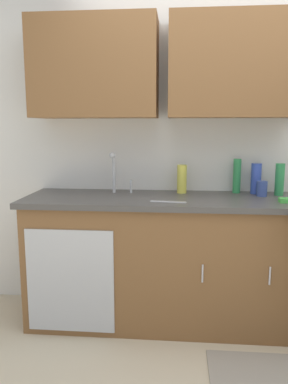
{
  "coord_description": "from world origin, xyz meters",
  "views": [
    {
      "loc": [
        -0.43,
        -1.99,
        1.44
      ],
      "look_at": [
        -0.66,
        0.55,
        1.0
      ],
      "focal_mm": 35.77,
      "sensor_mm": 36.0,
      "label": 1
    }
  ],
  "objects_px": {
    "cup_by_sink": "(262,189)",
    "sponge": "(288,200)",
    "bottle_water_tall": "(280,179)",
    "sink": "(116,198)",
    "bottle_water_short": "(237,176)",
    "bottle_dish_liquid": "(256,179)",
    "bottle_soap": "(182,179)",
    "knife_on_counter": "(168,202)"
  },
  "relations": [
    {
      "from": "bottle_soap",
      "to": "cup_by_sink",
      "type": "bearing_deg",
      "value": -8.15
    },
    {
      "from": "bottle_water_tall",
      "to": "knife_on_counter",
      "type": "distance_m",
      "value": 0.88
    },
    {
      "from": "cup_by_sink",
      "to": "knife_on_counter",
      "type": "relative_size",
      "value": 0.46
    },
    {
      "from": "bottle_water_short",
      "to": "bottle_dish_liquid",
      "type": "xyz_separation_m",
      "value": [
        0.14,
        -0.02,
        -0.02
      ]
    },
    {
      "from": "sink",
      "to": "bottle_dish_liquid",
      "type": "xyz_separation_m",
      "value": [
        1.03,
        0.19,
        0.13
      ]
    },
    {
      "from": "sink",
      "to": "bottle_soap",
      "type": "distance_m",
      "value": 0.52
    },
    {
      "from": "bottle_water_short",
      "to": "bottle_dish_liquid",
      "type": "bearing_deg",
      "value": -10.29
    },
    {
      "from": "bottle_water_short",
      "to": "sponge",
      "type": "relative_size",
      "value": 2.35
    },
    {
      "from": "bottle_dish_liquid",
      "to": "cup_by_sink",
      "type": "xyz_separation_m",
      "value": [
        0.02,
        -0.1,
        -0.06
      ]
    },
    {
      "from": "bottle_dish_liquid",
      "to": "bottle_soap",
      "type": "relative_size",
      "value": 1.07
    },
    {
      "from": "bottle_soap",
      "to": "bottle_dish_liquid",
      "type": "bearing_deg",
      "value": 1.95
    },
    {
      "from": "sink",
      "to": "sponge",
      "type": "height_order",
      "value": "sink"
    },
    {
      "from": "knife_on_counter",
      "to": "bottle_water_short",
      "type": "bearing_deg",
      "value": 45.21
    },
    {
      "from": "bottle_water_short",
      "to": "knife_on_counter",
      "type": "height_order",
      "value": "bottle_water_short"
    },
    {
      "from": "bottle_dish_liquid",
      "to": "sink",
      "type": "bearing_deg",
      "value": -169.37
    },
    {
      "from": "sponge",
      "to": "knife_on_counter",
      "type": "bearing_deg",
      "value": -175.76
    },
    {
      "from": "sink",
      "to": "bottle_soap",
      "type": "bearing_deg",
      "value": 20.11
    },
    {
      "from": "bottle_water_short",
      "to": "sponge",
      "type": "height_order",
      "value": "bottle_water_short"
    },
    {
      "from": "bottle_water_tall",
      "to": "bottle_soap",
      "type": "distance_m",
      "value": 0.71
    },
    {
      "from": "bottle_water_tall",
      "to": "sink",
      "type": "bearing_deg",
      "value": -173.24
    },
    {
      "from": "cup_by_sink",
      "to": "sponge",
      "type": "distance_m",
      "value": 0.26
    },
    {
      "from": "bottle_water_tall",
      "to": "bottle_water_short",
      "type": "xyz_separation_m",
      "value": [
        -0.3,
        0.08,
        0.01
      ]
    },
    {
      "from": "bottle_water_tall",
      "to": "bottle_dish_liquid",
      "type": "distance_m",
      "value": 0.17
    },
    {
      "from": "bottle_water_tall",
      "to": "sponge",
      "type": "relative_size",
      "value": 2.13
    },
    {
      "from": "bottle_dish_liquid",
      "to": "cup_by_sink",
      "type": "relative_size",
      "value": 2.09
    },
    {
      "from": "bottle_dish_liquid",
      "to": "bottle_water_tall",
      "type": "bearing_deg",
      "value": -18.25
    },
    {
      "from": "bottle_water_tall",
      "to": "bottle_water_short",
      "type": "relative_size",
      "value": 0.9
    },
    {
      "from": "bottle_dish_liquid",
      "to": "cup_by_sink",
      "type": "height_order",
      "value": "bottle_dish_liquid"
    },
    {
      "from": "bottle_water_tall",
      "to": "bottle_water_short",
      "type": "distance_m",
      "value": 0.31
    },
    {
      "from": "bottle_water_tall",
      "to": "sponge",
      "type": "distance_m",
      "value": 0.3
    },
    {
      "from": "bottle_water_short",
      "to": "sponge",
      "type": "xyz_separation_m",
      "value": [
        0.29,
        -0.35,
        -0.11
      ]
    },
    {
      "from": "cup_by_sink",
      "to": "sponge",
      "type": "relative_size",
      "value": 0.99
    },
    {
      "from": "sponge",
      "to": "bottle_soap",
      "type": "bearing_deg",
      "value": 156.1
    },
    {
      "from": "sink",
      "to": "bottle_dish_liquid",
      "type": "height_order",
      "value": "sink"
    },
    {
      "from": "bottle_water_short",
      "to": "bottle_soap",
      "type": "relative_size",
      "value": 1.21
    },
    {
      "from": "cup_by_sink",
      "to": "knife_on_counter",
      "type": "distance_m",
      "value": 0.73
    },
    {
      "from": "sink",
      "to": "sponge",
      "type": "distance_m",
      "value": 1.18
    },
    {
      "from": "sink",
      "to": "bottle_soap",
      "type": "relative_size",
      "value": 2.34
    },
    {
      "from": "bottle_soap",
      "to": "sponge",
      "type": "xyz_separation_m",
      "value": [
        0.7,
        -0.31,
        -0.09
      ]
    },
    {
      "from": "bottle_dish_liquid",
      "to": "bottle_soap",
      "type": "distance_m",
      "value": 0.55
    },
    {
      "from": "bottle_soap",
      "to": "cup_by_sink",
      "type": "distance_m",
      "value": 0.58
    },
    {
      "from": "bottle_water_short",
      "to": "bottle_dish_liquid",
      "type": "relative_size",
      "value": 1.13
    }
  ]
}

